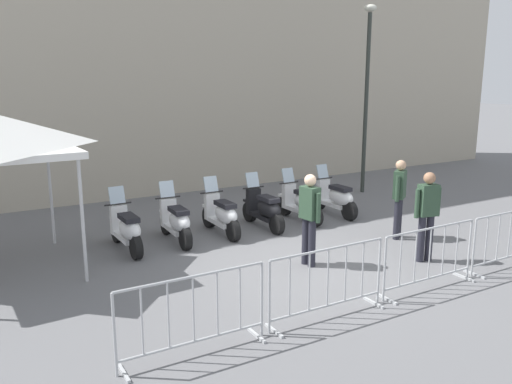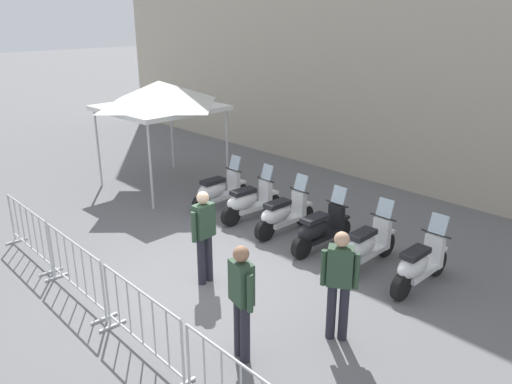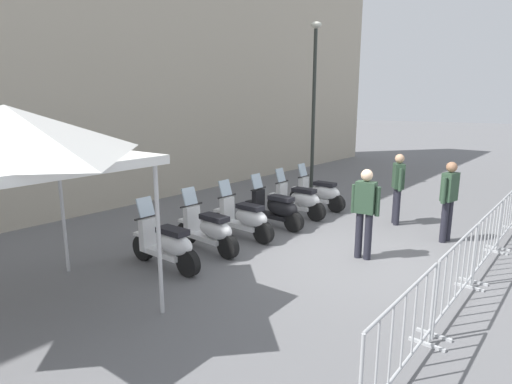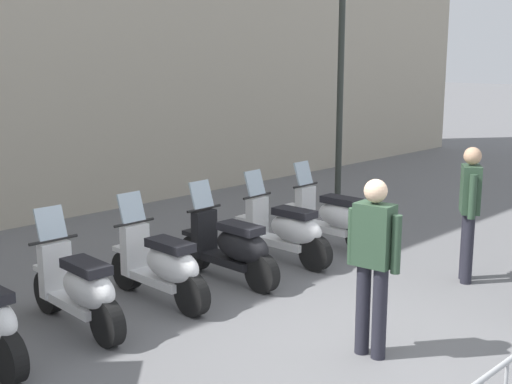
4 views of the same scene
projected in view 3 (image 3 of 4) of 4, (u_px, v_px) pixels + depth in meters
The scene contains 17 objects.
ground_plane at pixel (362, 258), 8.01m from camera, with size 120.00×120.00×0.00m, color slate.
building_facade at pixel (105, 9), 11.97m from camera, with size 28.00×2.40×11.09m, color #B2A893.
motorcycle_0 at pixel (167, 245), 7.41m from camera, with size 0.56×1.72×1.24m.
motorcycle_1 at pixel (209, 230), 8.25m from camera, with size 0.56×1.73×1.24m.
motorcycle_2 at pixel (244, 218), 9.08m from camera, with size 0.56×1.72×1.24m.
motorcycle_3 at pixel (275, 209), 9.88m from camera, with size 0.56×1.72×1.24m.
motorcycle_4 at pixel (298, 200), 10.74m from camera, with size 0.56×1.72×1.24m.
motorcycle_5 at pixel (319, 193), 11.57m from camera, with size 0.56×1.72×1.24m.
barrier_segment_0 at pixel (403, 339), 4.33m from camera, with size 2.02×0.52×1.07m.
barrier_segment_1 at pixel (457, 276), 5.92m from camera, with size 2.02×0.52×1.07m.
barrier_segment_2 at pixel (488, 239), 7.50m from camera, with size 2.02×0.52×1.07m.
barrier_segment_3 at pixel (509, 215), 9.09m from camera, with size 2.02×0.52×1.07m.
street_lamp at pixel (314, 90), 13.96m from camera, with size 0.36×0.36×5.50m.
officer_near_row_end at pixel (449, 197), 8.77m from camera, with size 0.53×0.31×1.73m.
officer_mid_plaza at pixel (365, 209), 7.80m from camera, with size 0.24×0.55×1.73m.
officer_by_barriers at pixel (398, 185), 10.06m from camera, with size 0.48×0.37×1.73m.
canopy_tent at pixel (8, 137), 5.17m from camera, with size 2.78×2.78×2.91m.
Camera 3 is at (-7.28, -2.90, 2.94)m, focal length 29.22 mm.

